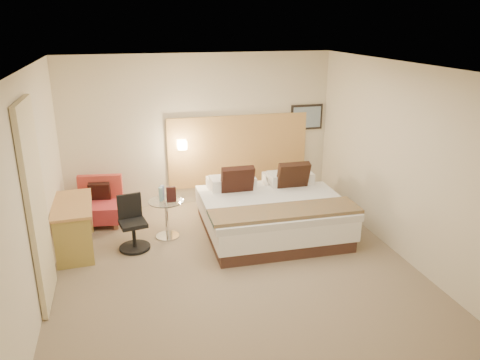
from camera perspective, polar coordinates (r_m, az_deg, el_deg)
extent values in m
cube|color=#826F57|center=(6.60, -0.79, -10.42)|extent=(4.80, 5.00, 0.02)
cube|color=silver|center=(5.77, -0.92, 13.80)|extent=(4.80, 5.00, 0.02)
cube|color=beige|center=(8.42, -4.90, 6.02)|extent=(4.80, 0.02, 2.70)
cube|color=beige|center=(3.85, 8.14, -10.47)|extent=(4.80, 0.02, 2.70)
cube|color=beige|center=(5.99, -23.86, -1.00)|extent=(0.02, 5.00, 2.70)
cube|color=beige|center=(6.99, 18.73, 2.36)|extent=(0.02, 5.00, 2.70)
cube|color=tan|center=(8.62, -0.19, 3.65)|extent=(2.60, 0.04, 1.30)
cube|color=black|center=(8.91, 8.12, 7.60)|extent=(0.62, 0.03, 0.47)
cube|color=gray|center=(8.90, 8.17, 7.58)|extent=(0.54, 0.01, 0.39)
cylinder|color=silver|center=(8.34, -7.14, 4.38)|extent=(0.02, 0.12, 0.02)
cube|color=#F3E2BD|center=(8.28, -7.08, 4.28)|extent=(0.15, 0.15, 0.15)
cube|color=beige|center=(5.80, -23.56, -2.99)|extent=(0.06, 0.90, 2.42)
cylinder|color=#9BD9EF|center=(7.22, -9.62, -1.72)|extent=(0.07, 0.07, 0.22)
cylinder|color=#94AEE4|center=(7.29, -9.44, -1.49)|extent=(0.07, 0.07, 0.22)
cube|color=black|center=(7.16, -8.39, -1.75)|extent=(0.14, 0.06, 0.24)
cube|color=#412820|center=(7.56, 3.67, -5.56)|extent=(2.05, 2.05, 0.19)
cube|color=white|center=(7.46, 3.71, -3.81)|extent=(2.11, 2.11, 0.31)
cube|color=silver|center=(7.13, 4.44, -3.15)|extent=(2.17, 1.53, 0.10)
cube|color=white|center=(7.95, -1.35, -0.39)|extent=(0.73, 0.41, 0.19)
cube|color=white|center=(8.21, 5.49, 0.16)|extent=(0.73, 0.41, 0.19)
cube|color=white|center=(7.67, -0.92, -0.31)|extent=(0.73, 0.41, 0.19)
cube|color=white|center=(7.93, 6.15, 0.26)|extent=(0.73, 0.41, 0.19)
cube|color=black|center=(7.45, -0.33, -0.20)|extent=(0.52, 0.29, 0.53)
cube|color=black|center=(7.71, 6.47, 0.34)|extent=(0.52, 0.29, 0.53)
cube|color=#C86F29|center=(6.73, 5.54, -3.82)|extent=(2.20, 0.60, 0.05)
cube|color=#B17053|center=(8.00, -18.96, -5.59)|extent=(0.08, 0.08, 0.09)
cube|color=#9E664A|center=(7.89, -14.83, -5.50)|extent=(0.08, 0.08, 0.09)
cube|color=#9A7948|center=(8.45, -18.29, -4.17)|extent=(0.08, 0.08, 0.09)
cube|color=#AD8151|center=(8.35, -14.38, -4.06)|extent=(0.08, 0.08, 0.09)
cube|color=#B02F36|center=(8.10, -16.74, -3.64)|extent=(0.80, 0.73, 0.27)
cube|color=#B43930|center=(8.22, -16.67, -0.78)|extent=(0.73, 0.21, 0.41)
cube|color=black|center=(8.15, -16.74, -1.43)|extent=(0.36, 0.22, 0.36)
cylinder|color=silver|center=(7.48, -8.81, -6.74)|extent=(0.38, 0.38, 0.02)
cylinder|color=white|center=(7.36, -8.92, -4.69)|extent=(0.04, 0.04, 0.56)
cylinder|color=silver|center=(7.25, -9.04, -2.57)|extent=(0.55, 0.55, 0.01)
cube|color=#B58046|center=(7.13, -19.85, -2.83)|extent=(0.60, 1.21, 0.04)
cube|color=#A48D40|center=(6.77, -19.61, -7.41)|extent=(0.49, 0.07, 0.70)
cube|color=#B29346|center=(7.78, -19.45, -3.91)|extent=(0.49, 0.07, 0.70)
cube|color=#A76C41|center=(7.15, -19.39, -3.38)|extent=(0.50, 1.13, 0.10)
cylinder|color=black|center=(7.19, -12.68, -8.01)|extent=(0.53, 0.53, 0.04)
cylinder|color=black|center=(7.10, -12.80, -6.62)|extent=(0.06, 0.06, 0.35)
cube|color=black|center=(7.02, -12.91, -5.20)|extent=(0.43, 0.43, 0.06)
cube|color=black|center=(7.09, -13.33, -3.07)|extent=(0.35, 0.11, 0.37)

